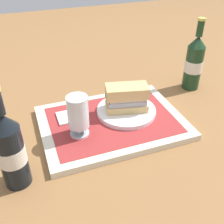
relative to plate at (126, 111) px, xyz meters
name	(u,v)px	position (x,y,z in m)	size (l,w,h in m)	color
ground_plane	(112,125)	(0.06, 0.02, -0.03)	(3.00, 3.00, 0.00)	olive
tray	(112,122)	(0.06, 0.02, -0.02)	(0.44, 0.32, 0.02)	beige
placemat	(112,120)	(0.06, 0.02, -0.01)	(0.38, 0.27, 0.00)	#9E2D2D
plate	(126,111)	(0.00, 0.00, 0.00)	(0.19, 0.19, 0.01)	white
sandwich	(126,98)	(0.00, 0.00, 0.05)	(0.14, 0.09, 0.08)	tan
beer_glass	(78,115)	(0.17, 0.05, 0.06)	(0.06, 0.06, 0.12)	silver
napkin_folded	(72,116)	(0.17, -0.04, 0.00)	(0.09, 0.07, 0.01)	white
beer_bottle	(10,150)	(0.35, 0.16, 0.08)	(0.07, 0.07, 0.27)	black
second_bottle	(194,62)	(-0.31, -0.11, 0.08)	(0.07, 0.07, 0.27)	#19381E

